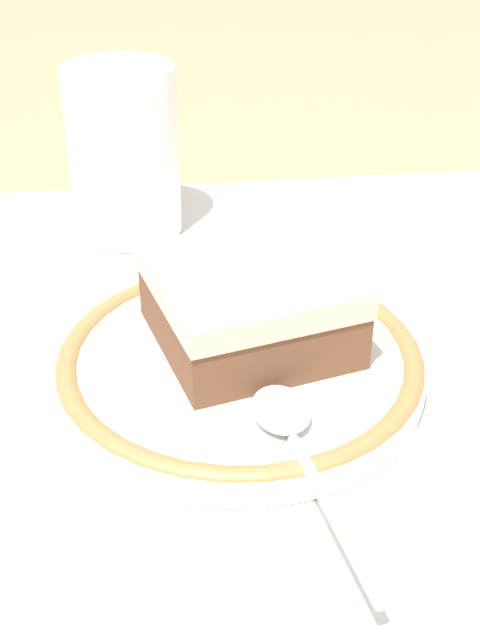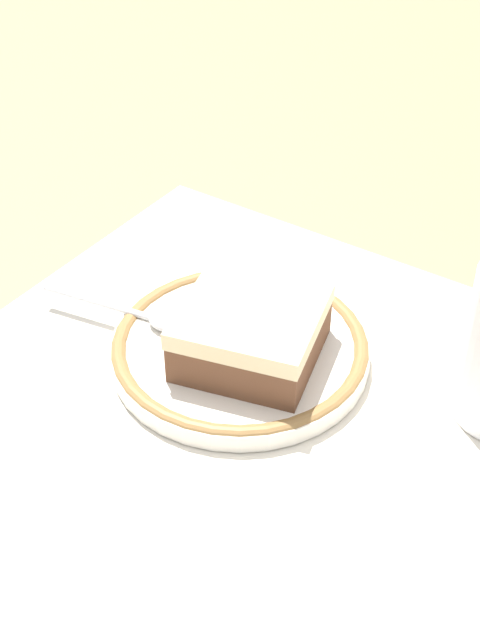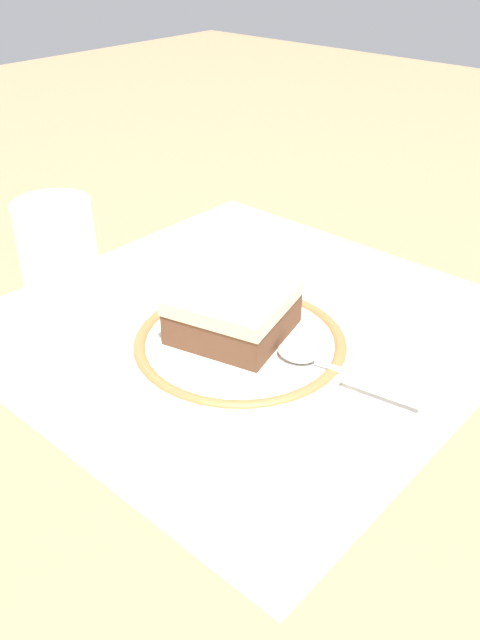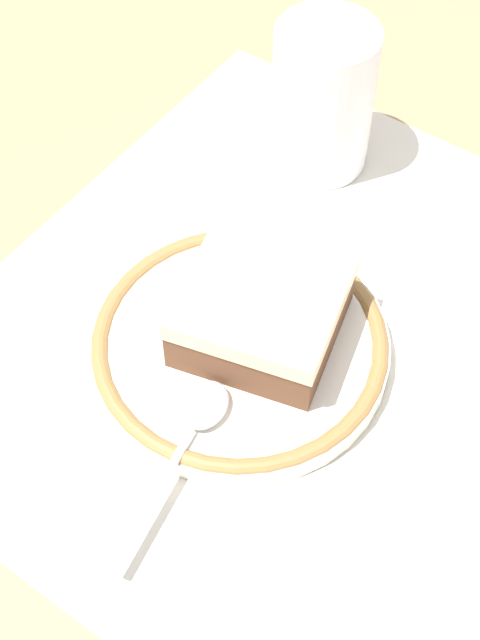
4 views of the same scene
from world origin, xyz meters
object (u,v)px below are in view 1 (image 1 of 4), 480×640
object	(u,v)px
napkin	(446,213)
plate	(240,364)
cake_slice	(250,304)
spoon	(290,428)
cup	(124,161)

from	to	relation	value
napkin	plate	bearing A→B (deg)	46.22
cake_slice	napkin	distance (m)	0.21
spoon	cup	xyz separation A→B (m)	(0.07, -0.23, 0.03)
plate	napkin	bearing A→B (deg)	-133.78
cake_slice	napkin	bearing A→B (deg)	-134.97
cup	spoon	bearing A→B (deg)	105.95
cup	napkin	size ratio (longest dim) A/B	0.80
cake_slice	napkin	xyz separation A→B (m)	(-0.15, -0.15, -0.03)
plate	cake_slice	distance (m)	0.03
spoon	napkin	distance (m)	0.27
cake_slice	napkin	size ratio (longest dim) A/B	0.83
cake_slice	plate	bearing A→B (deg)	64.22
plate	cake_slice	bearing A→B (deg)	-115.78
cup	napkin	bearing A→B (deg)	178.90
spoon	napkin	size ratio (longest dim) A/B	0.93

